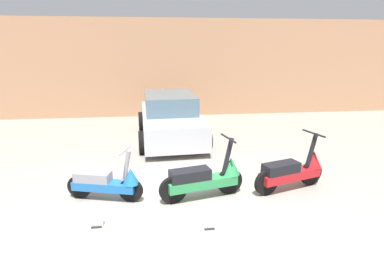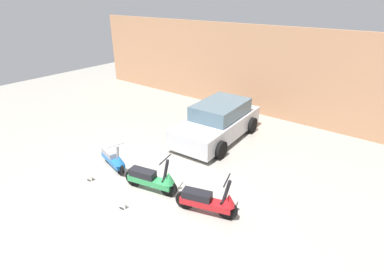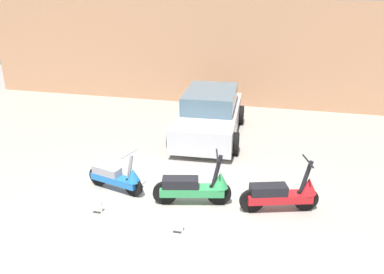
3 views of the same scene
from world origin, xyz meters
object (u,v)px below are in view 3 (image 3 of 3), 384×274
Objects in this scene: placard_near_right_scooter at (178,226)px; scooter_front_left at (117,177)px; scooter_front_right at (195,187)px; car_rear_left at (210,114)px; scooter_front_center at (283,193)px; placard_near_left_scooter at (97,207)px.

scooter_front_left is at bearing 146.61° from placard_near_right_scooter.
scooter_front_left is at bearing 163.45° from scooter_front_right.
placard_near_right_scooter is (0.38, -4.94, -0.53)m from car_rear_left.
placard_near_left_scooter is (-3.59, -0.92, -0.28)m from scooter_front_center.
scooter_front_right is at bearing 168.16° from scooter_front_center.
placard_near_left_scooter is 1.76m from placard_near_right_scooter.
car_rear_left is (-2.23, 3.78, 0.25)m from scooter_front_center.
scooter_front_right is 1.03× the size of scooter_front_center.
placard_near_right_scooter is (-1.85, -1.16, -0.28)m from scooter_front_center.
placard_near_right_scooter is at bearing -108.94° from scooter_front_right.
scooter_front_left is 5.40× the size of placard_near_left_scooter.
car_rear_left is (1.31, 3.83, 0.29)m from scooter_front_left.
scooter_front_right is (1.79, -0.11, 0.05)m from scooter_front_left.
scooter_front_left is 4.06m from car_rear_left.
scooter_front_right is 6.15× the size of placard_near_left_scooter.
placard_near_right_scooter is at bearing -18.82° from scooter_front_left.
scooter_front_right is 1.05m from placard_near_right_scooter.
car_rear_left is (-0.48, 3.94, 0.24)m from scooter_front_right.
scooter_front_right is at bearing 84.10° from placard_near_right_scooter.
scooter_front_center is (1.75, 0.16, -0.01)m from scooter_front_right.
scooter_front_left is at bearing -22.10° from car_rear_left.
car_rear_left reaches higher than placard_near_left_scooter.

